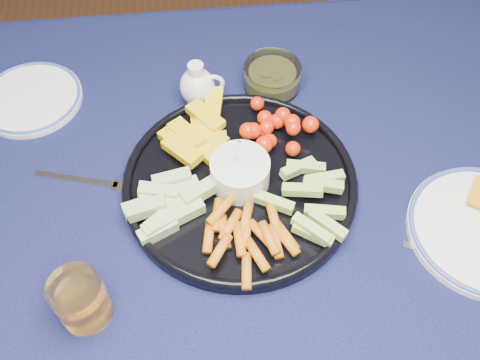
{
  "coord_description": "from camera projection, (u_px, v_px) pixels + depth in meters",
  "views": [
    {
      "loc": [
        -0.1,
        -0.48,
        1.51
      ],
      "look_at": [
        -0.05,
        0.04,
        0.77
      ],
      "focal_mm": 40.0,
      "sensor_mm": 36.0,
      "label": 1
    }
  ],
  "objects": [
    {
      "name": "pickle_bowl",
      "position": [
        272.0,
        78.0,
        1.04
      ],
      "size": [
        0.11,
        0.11,
        0.05
      ],
      "color": "silver",
      "rests_on": "dining_table"
    },
    {
      "name": "fork_left",
      "position": [
        93.0,
        182.0,
        0.93
      ],
      "size": [
        0.18,
        0.07,
        0.0
      ],
      "color": "silver",
      "rests_on": "dining_table"
    },
    {
      "name": "juice_tumbler",
      "position": [
        82.0,
        301.0,
        0.76
      ],
      "size": [
        0.08,
        0.08,
        0.09
      ],
      "color": "silver",
      "rests_on": "dining_table"
    },
    {
      "name": "dining_table",
      "position": [
        267.0,
        229.0,
        0.97
      ],
      "size": [
        1.67,
        1.07,
        0.75
      ],
      "color": "#512D1B",
      "rests_on": "ground"
    },
    {
      "name": "fork_right",
      "position": [
        471.0,
        263.0,
        0.84
      ],
      "size": [
        0.17,
        0.09,
        0.0
      ],
      "color": "silver",
      "rests_on": "dining_table"
    },
    {
      "name": "side_plate_extra",
      "position": [
        31.0,
        98.0,
        1.03
      ],
      "size": [
        0.2,
        0.2,
        0.02
      ],
      "color": "white",
      "rests_on": "dining_table"
    },
    {
      "name": "creamer_pitcher",
      "position": [
        198.0,
        86.0,
        1.01
      ],
      "size": [
        0.09,
        0.07,
        0.09
      ],
      "color": "white",
      "rests_on": "dining_table"
    },
    {
      "name": "crudite_platter",
      "position": [
        239.0,
        181.0,
        0.9
      ],
      "size": [
        0.4,
        0.4,
        0.13
      ],
      "color": "black",
      "rests_on": "dining_table"
    }
  ]
}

